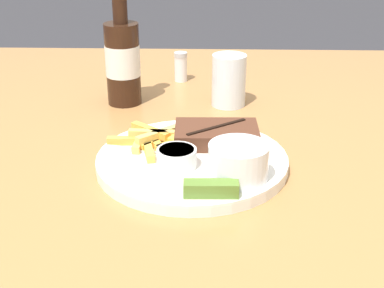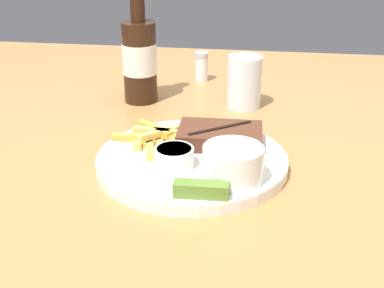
% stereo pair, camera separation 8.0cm
% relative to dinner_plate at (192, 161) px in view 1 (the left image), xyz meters
% --- Properties ---
extents(dining_table, '(1.34, 1.39, 0.72)m').
position_rel_dinner_plate_xyz_m(dining_table, '(0.00, 0.00, -0.07)').
color(dining_table, '#A87542').
rests_on(dining_table, ground_plane).
extents(dinner_plate, '(0.29, 0.29, 0.02)m').
position_rel_dinner_plate_xyz_m(dinner_plate, '(0.00, 0.00, 0.00)').
color(dinner_plate, white).
rests_on(dinner_plate, dining_table).
extents(steak_portion, '(0.13, 0.09, 0.03)m').
position_rel_dinner_plate_xyz_m(steak_portion, '(0.04, 0.05, 0.02)').
color(steak_portion, '#512D1E').
rests_on(steak_portion, dinner_plate).
extents(fries_pile, '(0.14, 0.11, 0.02)m').
position_rel_dinner_plate_xyz_m(fries_pile, '(-0.06, 0.04, 0.02)').
color(fries_pile, yellow).
rests_on(fries_pile, dinner_plate).
extents(coleslaw_cup, '(0.08, 0.08, 0.05)m').
position_rel_dinner_plate_xyz_m(coleslaw_cup, '(0.07, -0.07, 0.04)').
color(coleslaw_cup, white).
rests_on(coleslaw_cup, dinner_plate).
extents(dipping_sauce_cup, '(0.06, 0.06, 0.03)m').
position_rel_dinner_plate_xyz_m(dipping_sauce_cup, '(-0.02, -0.04, 0.02)').
color(dipping_sauce_cup, silver).
rests_on(dipping_sauce_cup, dinner_plate).
extents(pickle_spear, '(0.07, 0.02, 0.02)m').
position_rel_dinner_plate_xyz_m(pickle_spear, '(0.03, -0.12, 0.02)').
color(pickle_spear, '#567A2D').
rests_on(pickle_spear, dinner_plate).
extents(fork_utensil, '(0.13, 0.03, 0.00)m').
position_rel_dinner_plate_xyz_m(fork_utensil, '(-0.08, 0.01, 0.01)').
color(fork_utensil, '#B7B7BC').
rests_on(fork_utensil, dinner_plate).
extents(knife_utensil, '(0.06, 0.16, 0.01)m').
position_rel_dinner_plate_xyz_m(knife_utensil, '(0.00, 0.04, 0.01)').
color(knife_utensil, '#B7B7BC').
rests_on(knife_utensil, dinner_plate).
extents(beer_bottle, '(0.07, 0.07, 0.26)m').
position_rel_dinner_plate_xyz_m(beer_bottle, '(-0.14, 0.28, 0.08)').
color(beer_bottle, black).
rests_on(beer_bottle, dining_table).
extents(drinking_glass, '(0.07, 0.07, 0.10)m').
position_rel_dinner_plate_xyz_m(drinking_glass, '(0.06, 0.27, 0.04)').
color(drinking_glass, silver).
rests_on(drinking_glass, dining_table).
extents(salt_shaker, '(0.03, 0.03, 0.07)m').
position_rel_dinner_plate_xyz_m(salt_shaker, '(-0.04, 0.42, 0.02)').
color(salt_shaker, white).
rests_on(salt_shaker, dining_table).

